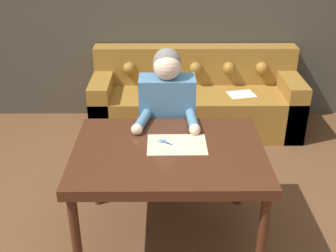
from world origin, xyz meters
TOP-DOWN VIEW (x-y plane):
  - ground_plane at (0.00, 0.00)m, footprint 16.00×16.00m
  - dining_table at (-0.04, 0.03)m, footprint 1.24×0.92m
  - couch at (0.26, 1.77)m, footprint 2.14×0.76m
  - person at (-0.05, 0.61)m, footprint 0.48×0.56m
  - pattern_paper_main at (0.02, 0.09)m, footprint 0.39×0.28m
  - scissors at (-0.05, 0.11)m, footprint 0.18×0.15m

SIDE VIEW (x-z plane):
  - ground_plane at x=0.00m, z-range 0.00..0.00m
  - couch at x=0.26m, z-range -0.11..0.73m
  - person at x=-0.05m, z-range 0.01..1.23m
  - dining_table at x=-0.04m, z-range 0.29..1.01m
  - pattern_paper_main at x=0.02m, z-range 0.72..0.73m
  - scissors at x=-0.05m, z-range 0.72..0.73m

